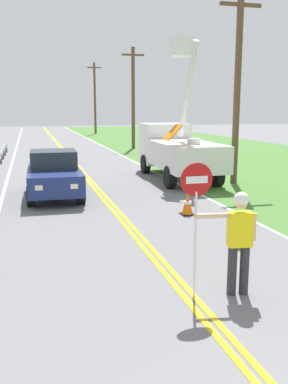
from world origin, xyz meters
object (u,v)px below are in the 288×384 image
object	(u,v)px
flagger_worker	(239,237)
oncoming_sedan_nearest	(54,175)
stop_sign_paddle	(196,200)
utility_pole_near	(237,86)
traffic_cone_mid	(187,204)
utility_pole_mid	(133,96)
traffic_cone_lead	(238,232)
utility_pole_far	(95,97)
utility_bucket_truck	(176,147)

from	to	relation	value
flagger_worker	oncoming_sedan_nearest	world-z (taller)	flagger_worker
stop_sign_paddle	utility_pole_near	distance (m)	12.08
oncoming_sedan_nearest	traffic_cone_mid	bearing A→B (deg)	-44.72
utility_pole_mid	traffic_cone_mid	world-z (taller)	utility_pole_mid
stop_sign_paddle	traffic_cone_lead	distance (m)	3.38
flagger_worker	traffic_cone_lead	bearing A→B (deg)	62.44
flagger_worker	traffic_cone_lead	world-z (taller)	flagger_worker
utility_pole_mid	stop_sign_paddle	bearing A→B (deg)	-101.47
stop_sign_paddle	utility_pole_mid	distance (m)	28.21
utility_pole_far	traffic_cone_lead	xyz separation A→B (m)	(-3.69, -46.58, -4.28)
utility_bucket_truck	oncoming_sedan_nearest	size ratio (longest dim) A/B	1.66
traffic_cone_mid	utility_pole_near	bearing A→B (deg)	50.42
utility_pole_mid	flagger_worker	bearing A→B (deg)	-99.90
oncoming_sedan_nearest	utility_pole_mid	size ratio (longest dim) A/B	0.52
oncoming_sedan_nearest	traffic_cone_lead	size ratio (longest dim) A/B	5.92
utility_pole_near	traffic_cone_lead	size ratio (longest dim) A/B	11.31
flagger_worker	traffic_cone_lead	xyz separation A→B (m)	(1.27, 2.43, -0.71)
oncoming_sedan_nearest	utility_pole_far	world-z (taller)	utility_pole_far
flagger_worker	utility_pole_near	size ratio (longest dim) A/B	0.23
flagger_worker	stop_sign_paddle	bearing A→B (deg)	172.32
utility_bucket_truck	utility_pole_mid	world-z (taller)	utility_pole_mid
stop_sign_paddle	oncoming_sedan_nearest	bearing A→B (deg)	101.12
utility_pole_mid	utility_pole_far	bearing A→B (deg)	89.63
traffic_cone_lead	traffic_cone_mid	world-z (taller)	same
stop_sign_paddle	traffic_cone_mid	bearing A→B (deg)	70.40
oncoming_sedan_nearest	traffic_cone_lead	world-z (taller)	oncoming_sedan_nearest
traffic_cone_lead	traffic_cone_mid	xyz separation A→B (m)	(-0.08, 3.16, 0.00)
utility_pole_near	utility_pole_mid	world-z (taller)	utility_pole_mid
utility_pole_mid	traffic_cone_lead	xyz separation A→B (m)	(-3.55, -25.21, -3.82)
oncoming_sedan_nearest	utility_pole_mid	distance (m)	20.04
utility_pole_near	utility_pole_far	bearing A→B (deg)	90.26
utility_pole_far	traffic_cone_mid	distance (m)	43.79
traffic_cone_lead	traffic_cone_mid	size ratio (longest dim) A/B	1.00
utility_pole_near	traffic_cone_lead	world-z (taller)	utility_pole_near
flagger_worker	utility_pole_mid	distance (m)	28.23
utility_pole_near	utility_pole_far	world-z (taller)	utility_pole_far
utility_bucket_truck	utility_pole_near	world-z (taller)	utility_pole_near
utility_pole_mid	traffic_cone_mid	xyz separation A→B (m)	(-3.63, -22.05, -3.82)
utility_bucket_truck	utility_pole_near	size ratio (longest dim) A/B	0.87
utility_pole_far	traffic_cone_lead	bearing A→B (deg)	-94.53
flagger_worker	traffic_cone_mid	distance (m)	5.76
utility_bucket_truck	utility_pole_mid	distance (m)	15.59
utility_pole_far	utility_pole_near	bearing A→B (deg)	-89.74
utility_pole_near	oncoming_sedan_nearest	bearing A→B (deg)	-172.27
oncoming_sedan_nearest	utility_pole_near	xyz separation A→B (m)	(7.71, 1.05, 3.31)
utility_bucket_truck	traffic_cone_mid	size ratio (longest dim) A/B	9.82
flagger_worker	utility_bucket_truck	bearing A→B (deg)	75.65
traffic_cone_lead	utility_pole_far	bearing A→B (deg)	85.47
flagger_worker	oncoming_sedan_nearest	xyz separation A→B (m)	(-2.57, 9.32, -0.21)
utility_pole_mid	traffic_cone_lead	world-z (taller)	utility_pole_mid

